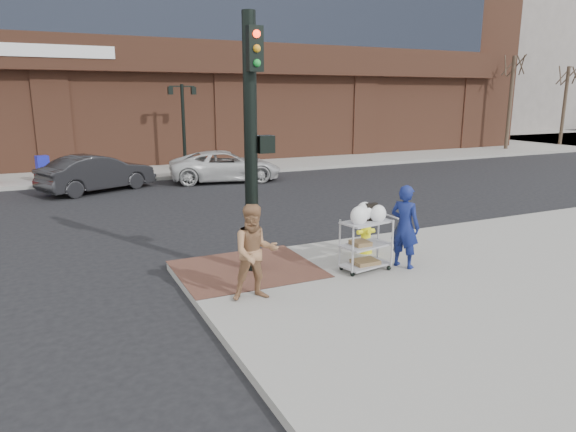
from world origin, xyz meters
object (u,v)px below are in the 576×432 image
traffic_signal_pole (252,138)px  woman_blue (405,226)px  lamp_post (183,117)px  fire_hydrant (366,232)px  minivan_white (226,166)px  pedestrian_tan (255,252)px  utility_cart (366,240)px  sedan_dark (97,173)px

traffic_signal_pole → woman_blue: (2.88, -1.12, -1.82)m
lamp_post → fire_hydrant: 15.32m
minivan_white → fire_hydrant: size_ratio=5.09×
traffic_signal_pole → pedestrian_tan: bearing=-110.8°
traffic_signal_pole → woman_blue: traffic_signal_pole is taller
traffic_signal_pole → utility_cart: size_ratio=3.59×
fire_hydrant → traffic_signal_pole: bearing=-179.2°
lamp_post → woman_blue: lamp_post is taller
pedestrian_tan → sedan_dark: 13.09m
lamp_post → pedestrian_tan: size_ratio=2.37×
woman_blue → utility_cart: (-0.84, 0.15, -0.23)m
sedan_dark → minivan_white: 5.26m
lamp_post → traffic_signal_pole: traffic_signal_pole is taller
traffic_signal_pole → fire_hydrant: traffic_signal_pole is taller
lamp_post → woman_blue: bearing=-88.6°
pedestrian_tan → fire_hydrant: size_ratio=1.81×
sedan_dark → fire_hydrant: (4.60, -11.57, -0.09)m
lamp_post → fire_hydrant: lamp_post is taller
fire_hydrant → sedan_dark: bearing=111.7°
minivan_white → fire_hydrant: minivan_white is taller
lamp_post → fire_hydrant: size_ratio=4.28×
traffic_signal_pole → utility_cart: (2.04, -0.97, -2.05)m
fire_hydrant → minivan_white: bearing=86.8°
sedan_dark → utility_cart: (3.93, -12.58, 0.07)m
pedestrian_tan → utility_cart: bearing=19.2°
traffic_signal_pole → sedan_dark: 11.95m
traffic_signal_pole → fire_hydrant: size_ratio=5.35×
lamp_post → minivan_white: bearing=-75.3°
utility_cart → fire_hydrant: (0.68, 1.01, -0.15)m
traffic_signal_pole → pedestrian_tan: traffic_signal_pole is taller
utility_cart → fire_hydrant: utility_cart is taller
woman_blue → fire_hydrant: (-0.16, 1.16, -0.39)m
traffic_signal_pole → sedan_dark: traffic_signal_pole is taller
sedan_dark → fire_hydrant: bearing=177.0°
traffic_signal_pole → lamp_post: bearing=80.8°
lamp_post → traffic_signal_pole: (-2.48, -15.23, 0.21)m
sedan_dark → utility_cart: bearing=172.7°
lamp_post → fire_hydrant: (0.25, -15.19, -1.99)m
utility_cart → lamp_post: bearing=88.5°
lamp_post → woman_blue: 16.43m
minivan_white → utility_cart: (-1.33, -12.77, 0.12)m
lamp_post → pedestrian_tan: bearing=-100.3°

